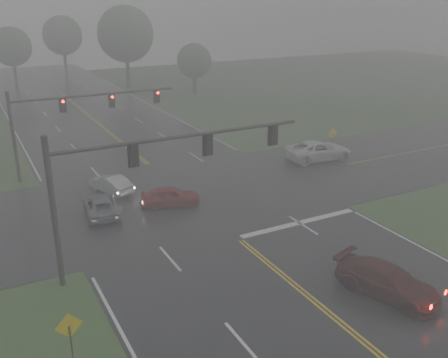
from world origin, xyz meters
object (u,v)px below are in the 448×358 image
sedan_red (171,206)px  signal_gantry_far (66,113)px  pickup_white (318,160)px  signal_gantry_near (138,169)px  car_grey (102,214)px  sedan_silver (112,192)px  sedan_maroon (386,295)px

sedan_red → signal_gantry_far: size_ratio=0.31×
pickup_white → signal_gantry_near: (-19.60, -10.12, 5.40)m
pickup_white → signal_gantry_far: 21.42m
pickup_white → sedan_red: bearing=108.5°
sedan_red → car_grey: (-4.58, 0.78, 0.00)m
sedan_silver → signal_gantry_near: size_ratio=0.28×
car_grey → signal_gantry_far: signal_gantry_far is taller
sedan_silver → signal_gantry_far: 7.59m
car_grey → signal_gantry_far: (0.07, 9.07, 4.96)m
sedan_maroon → pickup_white: size_ratio=0.85×
sedan_silver → car_grey: 3.94m
car_grey → signal_gantry_far: 10.34m
car_grey → signal_gantry_near: size_ratio=0.32×
signal_gantry_near → sedan_maroon: bearing=-41.6°
sedan_red → signal_gantry_far: bearing=42.2°
sedan_maroon → signal_gantry_far: (-9.57, 24.84, 4.96)m
pickup_white → signal_gantry_near: signal_gantry_near is taller
signal_gantry_near → car_grey: bearing=92.3°
sedan_maroon → pickup_white: (10.26, 18.42, 0.00)m
sedan_maroon → sedan_silver: (-7.94, 19.33, 0.00)m
car_grey → sedan_maroon: bearing=129.0°
car_grey → pickup_white: (19.90, 2.65, 0.00)m
car_grey → signal_gantry_near: signal_gantry_near is taller
sedan_red → signal_gantry_near: (-4.28, -6.68, 5.40)m
car_grey → signal_gantry_near: (0.30, -7.47, 5.40)m
sedan_silver → car_grey: bearing=46.3°
sedan_red → signal_gantry_near: 9.60m
sedan_maroon → sedan_silver: 20.90m
sedan_red → sedan_silver: sedan_red is taller
signal_gantry_far → sedan_silver: bearing=-73.6°
sedan_maroon → signal_gantry_near: size_ratio=0.37×
car_grey → pickup_white: bearing=-164.8°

